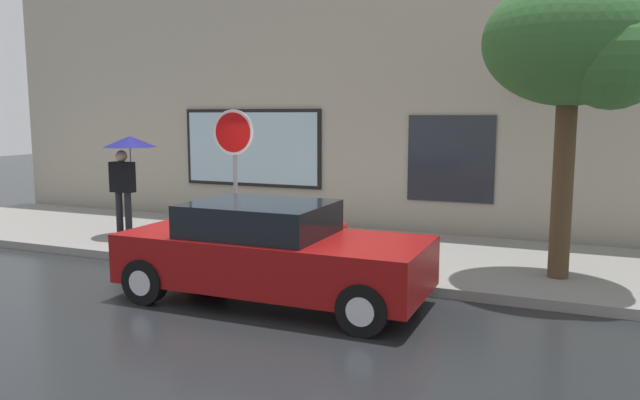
{
  "coord_description": "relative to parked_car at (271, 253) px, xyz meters",
  "views": [
    {
      "loc": [
        4.23,
        -7.46,
        2.59
      ],
      "look_at": [
        0.32,
        1.8,
        1.2
      ],
      "focal_mm": 34.31,
      "sensor_mm": 36.0,
      "label": 1
    }
  ],
  "objects": [
    {
      "name": "street_tree",
      "position": [
        3.81,
        2.27,
        2.87
      ],
      "size": [
        2.51,
        2.13,
        4.46
      ],
      "color": "#4C3823",
      "rests_on": "sidewalk"
    },
    {
      "name": "pedestrian_with_umbrella",
      "position": [
        -4.56,
        2.5,
        1.09
      ],
      "size": [
        1.05,
        1.05,
        2.03
      ],
      "color": "black",
      "rests_on": "sidewalk"
    },
    {
      "name": "ground_plane",
      "position": [
        -0.35,
        0.04,
        -0.69
      ],
      "size": [
        60.0,
        60.0,
        0.0
      ],
      "primitive_type": "plane",
      "color": "black"
    },
    {
      "name": "stop_sign",
      "position": [
        -1.43,
        1.45,
        1.26
      ],
      "size": [
        0.76,
        0.1,
        2.55
      ],
      "color": "gray",
      "rests_on": "sidewalk"
    },
    {
      "name": "parked_car",
      "position": [
        0.0,
        0.0,
        0.0
      ],
      "size": [
        4.28,
        1.83,
        1.39
      ],
      "color": "maroon",
      "rests_on": "ground"
    },
    {
      "name": "fire_hydrant",
      "position": [
        0.42,
        1.62,
        -0.17
      ],
      "size": [
        0.3,
        0.44,
        0.76
      ],
      "color": "red",
      "rests_on": "sidewalk"
    },
    {
      "name": "sidewalk",
      "position": [
        -0.35,
        3.04,
        -0.62
      ],
      "size": [
        20.0,
        4.0,
        0.15
      ],
      "primitive_type": "cube",
      "color": "gray",
      "rests_on": "ground"
    },
    {
      "name": "building_facade",
      "position": [
        -0.38,
        5.54,
        2.79
      ],
      "size": [
        20.0,
        0.67,
        7.0
      ],
      "color": "#B2A893",
      "rests_on": "ground"
    }
  ]
}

